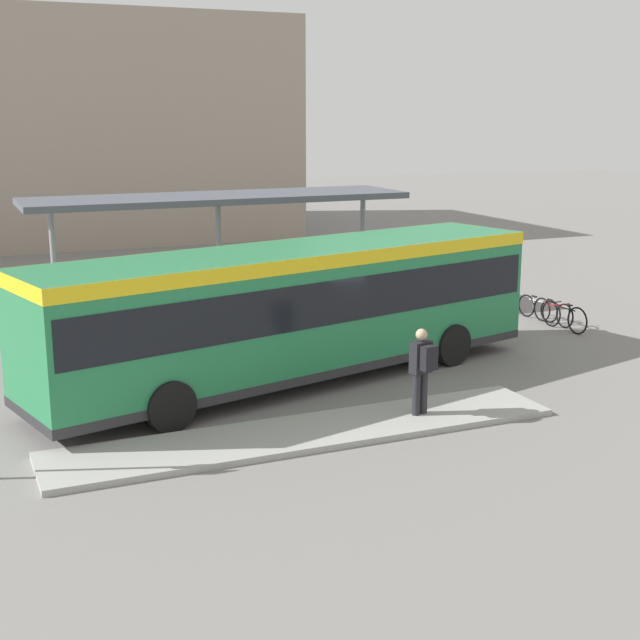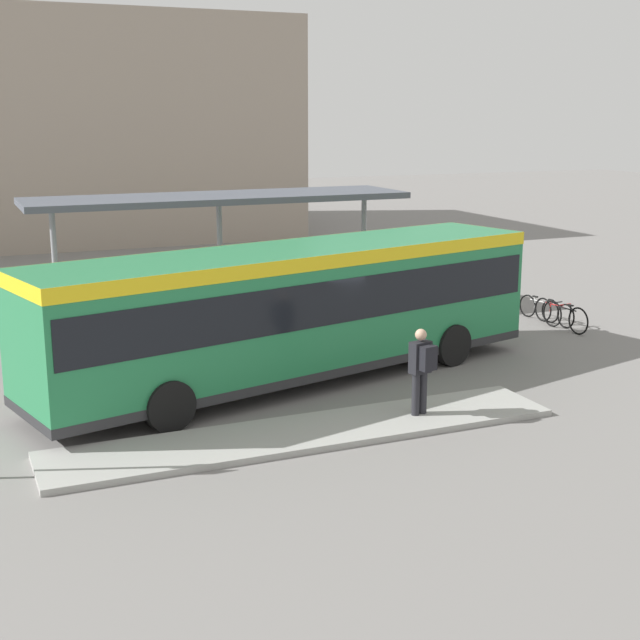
{
  "view_description": "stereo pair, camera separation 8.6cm",
  "coord_description": "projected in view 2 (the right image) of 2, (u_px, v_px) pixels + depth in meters",
  "views": [
    {
      "loc": [
        -7.22,
        -17.96,
        5.93
      ],
      "look_at": [
        0.61,
        0.0,
        1.38
      ],
      "focal_mm": 50.0,
      "sensor_mm": 36.0,
      "label": 1
    },
    {
      "loc": [
        -7.14,
        -17.99,
        5.93
      ],
      "look_at": [
        0.61,
        0.0,
        1.38
      ],
      "focal_mm": 50.0,
      "sensor_mm": 36.0,
      "label": 2
    }
  ],
  "objects": [
    {
      "name": "pedestrian_waiting",
      "position": [
        422.0,
        366.0,
        17.38
      ],
      "size": [
        0.46,
        0.51,
        1.74
      ],
      "rotation": [
        0.0,
        0.0,
        1.79
      ],
      "color": "#232328",
      "rests_on": "curb_island"
    },
    {
      "name": "bicycle_white",
      "position": [
        539.0,
        308.0,
        26.16
      ],
      "size": [
        0.48,
        1.58,
        0.69
      ],
      "rotation": [
        0.0,
        0.0,
        -1.43
      ],
      "color": "black",
      "rests_on": "ground_plane"
    },
    {
      "name": "potted_planter_near_shelter",
      "position": [
        393.0,
        302.0,
        25.53
      ],
      "size": [
        0.88,
        0.88,
        1.25
      ],
      "color": "slate",
      "rests_on": "ground_plane"
    },
    {
      "name": "city_bus",
      "position": [
        295.0,
        304.0,
        19.79
      ],
      "size": [
        12.51,
        5.39,
        3.06
      ],
      "rotation": [
        0.0,
        0.0,
        0.24
      ],
      "color": "#237A47",
      "rests_on": "ground_plane"
    },
    {
      "name": "bicycle_black",
      "position": [
        565.0,
        317.0,
        24.86
      ],
      "size": [
        0.48,
        1.81,
        0.78
      ],
      "rotation": [
        0.0,
        0.0,
        1.64
      ],
      "color": "black",
      "rests_on": "ground_plane"
    },
    {
      "name": "station_shelter",
      "position": [
        219.0,
        201.0,
        25.67
      ],
      "size": [
        10.99,
        2.9,
        3.65
      ],
      "color": "#4C515B",
      "rests_on": "ground_plane"
    },
    {
      "name": "ground_plane",
      "position": [
        295.0,
        381.0,
        20.19
      ],
      "size": [
        120.0,
        120.0,
        0.0
      ],
      "primitive_type": "plane",
      "color": "slate"
    },
    {
      "name": "potted_planter_far_side",
      "position": [
        298.0,
        307.0,
        25.05
      ],
      "size": [
        0.73,
        0.73,
        1.16
      ],
      "color": "slate",
      "rests_on": "ground_plane"
    },
    {
      "name": "bicycle_red",
      "position": [
        554.0,
        312.0,
        25.54
      ],
      "size": [
        0.48,
        1.66,
        0.72
      ],
      "rotation": [
        0.0,
        0.0,
        -1.51
      ],
      "color": "black",
      "rests_on": "ground_plane"
    },
    {
      "name": "curb_island",
      "position": [
        307.0,
        433.0,
        16.77
      ],
      "size": [
        9.89,
        1.8,
        0.12
      ],
      "color": "#9E9E99",
      "rests_on": "ground_plane"
    }
  ]
}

